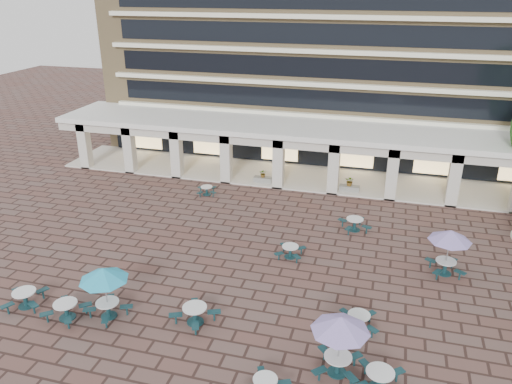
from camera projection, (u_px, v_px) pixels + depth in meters
ground at (264, 274)px, 27.38m from camera, size 120.00×120.00×0.00m
apartment_building at (336, 8)px, 45.08m from camera, size 40.00×15.50×25.20m
retail_arcade at (312, 144)px, 39.35m from camera, size 42.00×6.60×4.40m
picnic_table_0 at (66, 309)px, 23.60m from camera, size 2.02×2.02×0.84m
picnic_table_2 at (195, 313)px, 23.28m from camera, size 2.36×2.36×0.87m
picnic_table_3 at (380, 378)px, 19.47m from camera, size 1.99×1.99×0.84m
picnic_table_4 at (104, 276)px, 23.01m from camera, size 2.30×2.30×2.65m
picnic_table_5 at (25, 297)px, 24.46m from camera, size 2.25×2.25×0.85m
picnic_table_6 at (341, 326)px, 19.53m from camera, size 2.39×2.39×2.76m
picnic_table_7 at (359, 320)px, 22.88m from camera, size 1.92×1.92×0.78m
picnic_table_10 at (290, 250)px, 28.87m from camera, size 1.70×1.70×0.73m
picnic_table_11 at (450, 237)px, 26.51m from camera, size 2.30×2.30×2.65m
picnic_table_12 at (207, 190)px, 37.38m from camera, size 1.76×1.76×0.66m
picnic_table_13 at (355, 223)px, 32.00m from camera, size 2.24×2.24×0.82m
planter_left at (263, 178)px, 39.51m from camera, size 1.50×0.61×1.17m
planter_right at (350, 186)px, 37.81m from camera, size 1.50×0.75×1.27m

